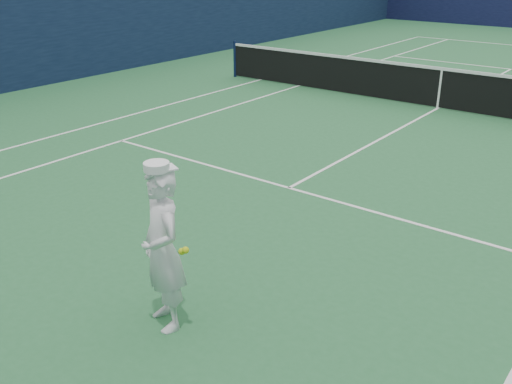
# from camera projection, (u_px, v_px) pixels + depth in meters

# --- Properties ---
(ground) EXTENTS (80.00, 80.00, 0.00)m
(ground) POSITION_uv_depth(u_px,v_px,m) (437.00, 109.00, 13.92)
(ground) COLOR #256135
(ground) RESTS_ON ground
(court_markings) EXTENTS (11.03, 23.83, 0.01)m
(court_markings) POSITION_uv_depth(u_px,v_px,m) (437.00, 109.00, 13.91)
(court_markings) COLOR white
(court_markings) RESTS_ON ground
(windscreen_fence) EXTENTS (20.12, 36.12, 4.00)m
(windscreen_fence) POSITION_uv_depth(u_px,v_px,m) (448.00, 24.00, 13.14)
(windscreen_fence) COLOR #0E1134
(windscreen_fence) RESTS_ON ground
(tennis_net) EXTENTS (12.88, 0.09, 1.07)m
(tennis_net) POSITION_uv_depth(u_px,v_px,m) (440.00, 86.00, 13.70)
(tennis_net) COLOR #141E4C
(tennis_net) RESTS_ON ground
(tennis_player) EXTENTS (0.73, 0.71, 1.76)m
(tennis_player) POSITION_uv_depth(u_px,v_px,m) (163.00, 249.00, 5.56)
(tennis_player) COLOR white
(tennis_player) RESTS_ON ground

